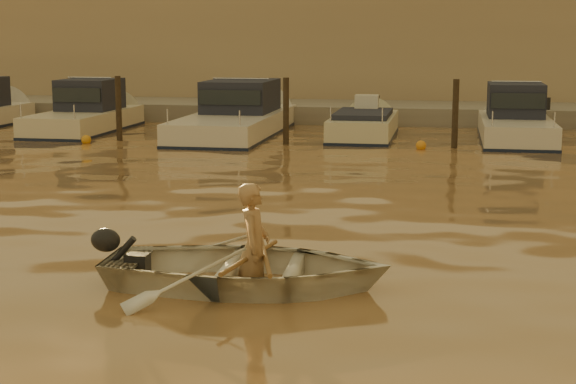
% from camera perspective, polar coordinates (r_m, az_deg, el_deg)
% --- Properties ---
extents(ground_plane, '(160.00, 160.00, 0.00)m').
position_cam_1_polar(ground_plane, '(13.48, -10.12, -4.13)').
color(ground_plane, olive).
rests_on(ground_plane, ground).
extents(dinghy, '(3.91, 2.88, 0.78)m').
position_cam_1_polar(dinghy, '(11.63, -2.69, -4.91)').
color(dinghy, silver).
rests_on(dinghy, ground_plane).
extents(person, '(0.44, 0.64, 1.70)m').
position_cam_1_polar(person, '(11.54, -2.21, -3.60)').
color(person, '#A37A51').
rests_on(person, dinghy).
extents(outboard_motor, '(0.92, 0.45, 0.70)m').
position_cam_1_polar(outboard_motor, '(11.97, -9.79, -4.56)').
color(outboard_motor, black).
rests_on(outboard_motor, dinghy).
extents(oar_port, '(0.60, 2.05, 0.13)m').
position_cam_1_polar(oar_port, '(11.55, -1.47, -4.25)').
color(oar_port, brown).
rests_on(oar_port, dinghy).
extents(oar_starboard, '(0.32, 2.09, 0.13)m').
position_cam_1_polar(oar_starboard, '(11.58, -2.45, -4.21)').
color(oar_starboard, olive).
rests_on(oar_starboard, dinghy).
extents(moored_boat_1, '(2.21, 6.58, 1.75)m').
position_cam_1_polar(moored_boat_1, '(30.87, -13.05, 4.99)').
color(moored_boat_1, beige).
rests_on(moored_boat_1, ground_plane).
extents(moored_boat_2, '(2.68, 8.84, 1.75)m').
position_cam_1_polar(moored_boat_2, '(29.18, -3.42, 4.95)').
color(moored_boat_2, silver).
rests_on(moored_boat_2, ground_plane).
extents(moored_boat_3, '(1.91, 5.58, 0.95)m').
position_cam_1_polar(moored_boat_3, '(28.51, 4.91, 3.99)').
color(moored_boat_3, beige).
rests_on(moored_boat_3, ground_plane).
extents(moored_boat_4, '(2.12, 6.57, 1.75)m').
position_cam_1_polar(moored_boat_4, '(28.41, 14.52, 4.50)').
color(moored_boat_4, beige).
rests_on(moored_boat_4, ground_plane).
extents(piling_1, '(0.18, 0.18, 2.20)m').
position_cam_1_polar(piling_1, '(28.02, -10.89, 5.13)').
color(piling_1, '#2D2319').
rests_on(piling_1, ground_plane).
extents(piling_2, '(0.18, 0.18, 2.20)m').
position_cam_1_polar(piling_2, '(26.57, -0.13, 5.04)').
color(piling_2, '#2D2319').
rests_on(piling_2, ground_plane).
extents(piling_3, '(0.18, 0.18, 2.20)m').
position_cam_1_polar(piling_3, '(26.12, 10.75, 4.77)').
color(piling_3, '#2D2319').
rests_on(piling_3, ground_plane).
extents(fender_b, '(0.30, 0.30, 0.30)m').
position_cam_1_polar(fender_b, '(27.60, -12.91, 3.31)').
color(fender_b, orange).
rests_on(fender_b, ground_plane).
extents(fender_c, '(0.30, 0.30, 0.30)m').
position_cam_1_polar(fender_c, '(25.54, -4.46, 2.99)').
color(fender_c, white).
rests_on(fender_c, ground_plane).
extents(fender_d, '(0.30, 0.30, 0.30)m').
position_cam_1_polar(fender_d, '(25.81, 8.60, 2.99)').
color(fender_d, orange).
rests_on(fender_d, ground_plane).
extents(quay, '(52.00, 4.00, 1.00)m').
position_cam_1_polar(quay, '(34.17, 2.58, 4.93)').
color(quay, gray).
rests_on(quay, ground_plane).
extents(waterfront_building, '(46.00, 7.00, 4.80)m').
position_cam_1_polar(waterfront_building, '(39.49, 3.71, 8.90)').
color(waterfront_building, '#9E8466').
rests_on(waterfront_building, quay).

